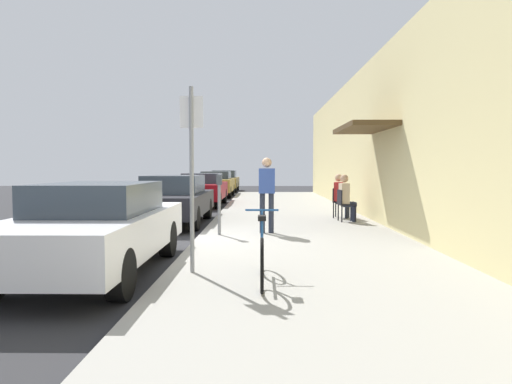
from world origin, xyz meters
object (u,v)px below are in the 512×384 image
parked_car_0 (96,226)px  cafe_chair_0 (344,203)px  parked_car_3 (216,183)px  seated_patron_0 (346,196)px  bicycle_0 (262,255)px  cafe_chair_1 (338,201)px  seated_patron_1 (341,194)px  parked_car_4 (224,181)px  parked_car_2 (202,189)px  parking_meter (219,200)px  parked_car_1 (174,199)px  pedestrian_standing (267,189)px  street_sign (192,165)px

parked_car_0 → cafe_chair_0: parked_car_0 is taller
parked_car_3 → seated_patron_0: seated_patron_0 is taller
bicycle_0 → seated_patron_0: 7.05m
parked_car_3 → cafe_chair_1: size_ratio=5.06×
seated_patron_1 → parked_car_3: bearing=112.8°
parked_car_4 → cafe_chair_1: parked_car_4 is taller
cafe_chair_0 → parked_car_4: bearing=104.9°
parked_car_2 → parked_car_3: parked_car_3 is taller
parked_car_0 → parked_car_4: size_ratio=1.00×
parked_car_4 → parking_meter: 20.45m
parked_car_1 → parked_car_2: 6.21m
parking_meter → pedestrian_standing: (1.05, 0.28, 0.23)m
street_sign → seated_patron_0: size_ratio=2.02×
parked_car_3 → parked_car_1: bearing=-90.0°
parked_car_4 → cafe_chair_0: size_ratio=5.06×
parked_car_0 → bicycle_0: parked_car_0 is taller
cafe_chair_0 → cafe_chair_1: 0.93m
parking_meter → bicycle_0: 4.26m
parked_car_2 → parked_car_3: bearing=90.0°
parked_car_1 → seated_patron_1: seated_patron_1 is taller
parked_car_4 → parked_car_0: bearing=-90.0°
parked_car_0 → seated_patron_1: bearing=54.0°
parked_car_2 → seated_patron_1: (4.81, -5.60, 0.10)m
parked_car_0 → seated_patron_1: seated_patron_1 is taller
parking_meter → pedestrian_standing: pedestrian_standing is taller
street_sign → bicycle_0: size_ratio=1.52×
street_sign → parking_meter: bearing=89.2°
parked_car_2 → parking_meter: size_ratio=3.33×
parked_car_3 → bicycle_0: (2.48, -19.02, -0.25)m
parked_car_0 → parked_car_2: 12.21m
seated_patron_0 → pedestrian_standing: size_ratio=0.76×
bicycle_0 → parking_meter: bearing=102.7°
parked_car_2 → cafe_chair_1: parked_car_2 is taller
parked_car_4 → cafe_chair_1: bearing=-74.3°
parked_car_0 → bicycle_0: size_ratio=2.57×
parked_car_2 → parked_car_4: parked_car_4 is taller
parked_car_3 → cafe_chair_1: (4.75, -11.44, -0.11)m
parking_meter → cafe_chair_0: size_ratio=1.52×
parked_car_2 → pedestrian_standing: (2.60, -8.74, 0.40)m
cafe_chair_1 → seated_patron_0: bearing=-86.5°
bicycle_0 → cafe_chair_0: (2.26, 6.65, 0.14)m
pedestrian_standing → street_sign: bearing=-105.9°
parked_car_4 → seated_patron_0: bearing=-74.9°
parked_car_0 → seated_patron_0: seated_patron_0 is taller
cafe_chair_0 → parking_meter: bearing=-141.9°
parked_car_1 → parked_car_4: parked_car_4 is taller
parked_car_0 → parked_car_3: bearing=90.0°
parked_car_1 → parked_car_2: size_ratio=1.00×
parking_meter → seated_patron_1: (3.26, 3.42, -0.07)m
parked_car_1 → cafe_chair_1: (4.75, 0.63, -0.09)m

